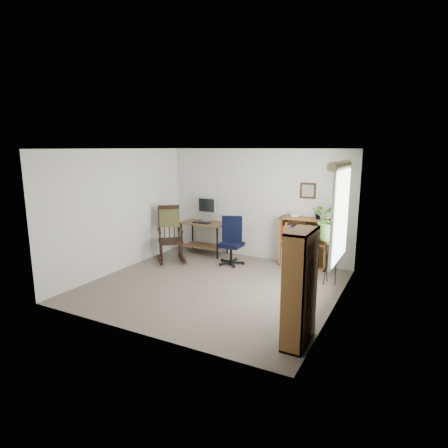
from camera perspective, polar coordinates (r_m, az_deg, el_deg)
The scene contains 18 objects.
floor at distance 6.78m, azimuth -1.59°, elevation -9.33°, with size 4.20×4.00×0.00m, color slate.
ceiling at distance 6.34m, azimuth -1.71°, elevation 11.39°, with size 4.20×4.00×0.00m, color silver.
wall_back at distance 8.23m, azimuth 5.18°, elevation 3.01°, with size 4.20×0.00×2.40m, color silver.
wall_front at distance 4.85m, azimuth -13.28°, elevation -3.31°, with size 4.20×0.00×2.40m, color silver.
wall_left at distance 7.69m, azimuth -15.44°, elevation 2.02°, with size 0.00×4.00×2.40m, color silver.
wall_right at distance 5.75m, azimuth 16.94°, elevation -1.20°, with size 0.00×4.00×2.40m, color silver.
window at distance 6.01m, azimuth 17.23°, elevation 1.27°, with size 0.12×1.20×1.50m, color white, non-canonical shape.
desk at distance 8.66m, azimuth -3.03°, elevation -2.14°, with size 1.03×0.56×0.74m, color brown, non-canonical shape.
monitor at distance 8.64m, azimuth -2.60°, elevation 2.24°, with size 0.46×0.16×0.56m, color #B1B0B5, non-canonical shape.
keyboard at distance 8.47m, azimuth -3.47°, elevation 0.20°, with size 0.40×0.15×0.03m, color black.
office_chair at distance 7.81m, azimuth 1.10°, elevation -2.58°, with size 0.56×0.56×1.02m, color black, non-canonical shape.
rocking_chair at distance 8.11m, azimuth -8.19°, elevation -1.45°, with size 0.63×1.05×1.22m, color black, non-canonical shape.
low_bookshelf at distance 7.85m, azimuth 12.03°, elevation -2.76°, with size 0.97×0.32×1.02m, color #935E30, non-canonical shape.
tall_bookshelf at distance 4.73m, azimuth 11.47°, elevation -9.56°, with size 0.27×0.64×1.47m, color #935E30, non-canonical shape.
plant_stand at distance 6.99m, azimuth 15.80°, elevation -5.35°, with size 0.24×0.24×0.88m, color black, non-canonical shape.
spider_plant at distance 6.76m, azimuth 16.32°, elevation 3.65°, with size 1.69×1.88×1.46m, color #396B25.
potted_plant_small at distance 7.67m, azimuth 14.23°, elevation 1.12°, with size 0.13×0.24×0.11m, color #396B25.
framed_picture at distance 7.81m, azimuth 12.65°, elevation 4.97°, with size 0.32×0.04×0.32m, color black, non-canonical shape.
Camera 1 is at (3.10, -5.53, 2.42)m, focal length 30.00 mm.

